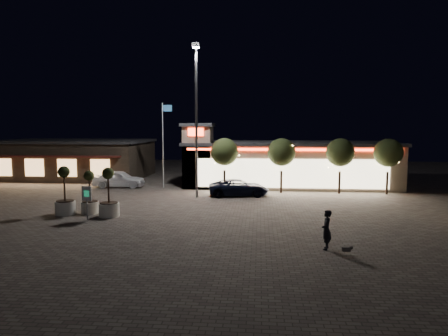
# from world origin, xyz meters

# --- Properties ---
(ground) EXTENTS (90.00, 90.00, 0.00)m
(ground) POSITION_xyz_m (0.00, 0.00, 0.00)
(ground) COLOR #675D53
(ground) RESTS_ON ground
(retail_building) EXTENTS (20.40, 8.40, 6.10)m
(retail_building) POSITION_xyz_m (9.51, 15.82, 2.21)
(retail_building) COLOR gray
(retail_building) RESTS_ON ground
(restaurant_building) EXTENTS (16.40, 11.00, 4.30)m
(restaurant_building) POSITION_xyz_m (-14.00, 19.97, 2.16)
(restaurant_building) COLOR #382D23
(restaurant_building) RESTS_ON ground
(floodlight_pole) EXTENTS (0.60, 0.40, 12.38)m
(floodlight_pole) POSITION_xyz_m (2.00, 8.00, 7.02)
(floodlight_pole) COLOR gray
(floodlight_pole) RESTS_ON ground
(flagpole) EXTENTS (0.95, 0.10, 8.00)m
(flagpole) POSITION_xyz_m (-1.90, 13.00, 4.74)
(flagpole) COLOR white
(flagpole) RESTS_ON ground
(string_tree_a) EXTENTS (2.42, 2.42, 4.79)m
(string_tree_a) POSITION_xyz_m (4.00, 11.00, 3.56)
(string_tree_a) COLOR #332319
(string_tree_a) RESTS_ON ground
(string_tree_b) EXTENTS (2.42, 2.42, 4.79)m
(string_tree_b) POSITION_xyz_m (9.00, 11.00, 3.56)
(string_tree_b) COLOR #332319
(string_tree_b) RESTS_ON ground
(string_tree_c) EXTENTS (2.42, 2.42, 4.79)m
(string_tree_c) POSITION_xyz_m (14.00, 11.00, 3.56)
(string_tree_c) COLOR #332319
(string_tree_c) RESTS_ON ground
(string_tree_d) EXTENTS (2.42, 2.42, 4.79)m
(string_tree_d) POSITION_xyz_m (18.00, 11.00, 3.56)
(string_tree_d) COLOR #332319
(string_tree_d) RESTS_ON ground
(pickup_truck) EXTENTS (5.32, 3.02, 1.40)m
(pickup_truck) POSITION_xyz_m (5.38, 9.10, 0.70)
(pickup_truck) COLOR black
(pickup_truck) RESTS_ON ground
(white_sedan) EXTENTS (4.95, 2.17, 1.66)m
(white_sedan) POSITION_xyz_m (-6.29, 12.77, 0.83)
(white_sedan) COLOR white
(white_sedan) RESTS_ON ground
(pedestrian) EXTENTS (0.60, 0.77, 1.88)m
(pedestrian) POSITION_xyz_m (10.26, -5.24, 0.94)
(pedestrian) COLOR black
(pedestrian) RESTS_ON ground
(dog) EXTENTS (0.49, 0.18, 0.26)m
(dog) POSITION_xyz_m (11.12, -5.93, 0.26)
(dog) COLOR #59514C
(dog) RESTS_ON ground
(planter_left) EXTENTS (1.30, 1.30, 3.20)m
(planter_left) POSITION_xyz_m (-5.67, 0.94, 0.99)
(planter_left) COLOR white
(planter_left) RESTS_ON ground
(planter_mid) EXTENTS (1.17, 1.17, 2.87)m
(planter_mid) POSITION_xyz_m (-4.19, 1.42, 0.89)
(planter_mid) COLOR white
(planter_mid) RESTS_ON ground
(planter_right) EXTENTS (1.30, 1.30, 3.19)m
(planter_right) POSITION_xyz_m (-2.55, 0.59, 0.98)
(planter_right) COLOR white
(planter_right) RESTS_ON ground
(valet_sign) EXTENTS (0.69, 0.25, 2.12)m
(valet_sign) POSITION_xyz_m (-3.51, -0.51, 1.49)
(valet_sign) COLOR gray
(valet_sign) RESTS_ON ground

